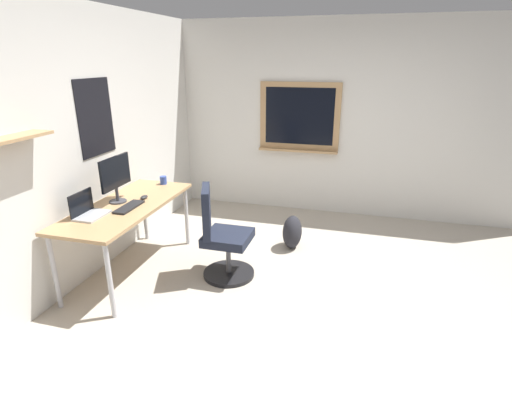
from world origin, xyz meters
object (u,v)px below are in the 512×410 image
keyboard (129,207)px  backpack (292,232)px  laptop (88,210)px  coffee_mug (163,180)px  computer_mouse (144,197)px  desk (127,211)px  office_chair (222,239)px  monitor_primary (116,176)px

keyboard → backpack: size_ratio=0.94×
backpack → laptop: bearing=129.4°
coffee_mug → computer_mouse: bearing=-174.5°
keyboard → laptop: bearing=139.7°
desk → computer_mouse: 0.23m
keyboard → office_chair: bearing=-74.4°
monitor_primary → backpack: bearing=-59.4°
office_chair → coffee_mug: 1.13m
office_chair → keyboard: office_chair is taller
desk → computer_mouse: bearing=-22.9°
laptop → keyboard: size_ratio=0.84×
desk → keyboard: keyboard is taller
laptop → backpack: bearing=-50.6°
laptop → coffee_mug: 1.10m
computer_mouse → keyboard: bearing=180.0°
computer_mouse → coffee_mug: coffee_mug is taller
desk → keyboard: size_ratio=4.40×
laptop → monitor_primary: monitor_primary is taller
monitor_primary → office_chair: bearing=-83.7°
monitor_primary → computer_mouse: 0.36m
backpack → keyboard: bearing=127.2°
monitor_primary → coffee_mug: size_ratio=5.04×
desk → keyboard: 0.14m
laptop → backpack: 2.22m
laptop → backpack: laptop is taller
keyboard → backpack: 1.86m
backpack → desk: bearing=123.5°
laptop → computer_mouse: laptop is taller
office_chair → backpack: size_ratio=2.42×
office_chair → backpack: office_chair is taller
computer_mouse → backpack: size_ratio=0.26×
monitor_primary → computer_mouse: monitor_primary is taller
coffee_mug → backpack: size_ratio=0.23×
laptop → coffee_mug: laptop is taller
laptop → keyboard: bearing=-40.3°
office_chair → laptop: 1.27m
computer_mouse → backpack: 1.71m
desk → keyboard: (-0.08, -0.08, 0.08)m
laptop → coffee_mug: (1.08, -0.19, -0.01)m
office_chair → coffee_mug: (0.56, 0.90, 0.38)m
backpack → computer_mouse: bearing=119.3°
coffee_mug → backpack: 1.60m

